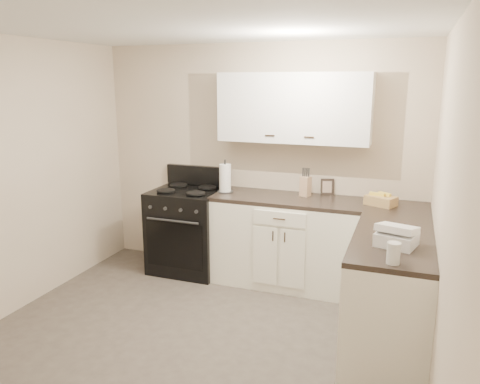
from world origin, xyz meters
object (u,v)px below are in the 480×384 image
(paper_towel, at_px, (225,178))
(wicker_basket, at_px, (381,201))
(stove, at_px, (188,231))
(knife_block, at_px, (305,186))
(countertop_grill, at_px, (396,239))

(paper_towel, bearing_deg, wicker_basket, 0.19)
(stove, xyz_separation_m, knife_block, (1.29, 0.14, 0.58))
(countertop_grill, bearing_deg, paper_towel, 163.17)
(knife_block, bearing_deg, wicker_basket, 12.22)
(wicker_basket, relative_size, countertop_grill, 1.03)
(stove, distance_m, countertop_grill, 2.55)
(paper_towel, distance_m, wicker_basket, 1.61)
(wicker_basket, bearing_deg, knife_block, 171.95)
(countertop_grill, bearing_deg, stove, 169.22)
(knife_block, bearing_deg, countertop_grill, -32.61)
(wicker_basket, bearing_deg, paper_towel, -179.81)
(paper_towel, relative_size, wicker_basket, 1.11)
(stove, relative_size, knife_block, 4.49)
(paper_towel, distance_m, countertop_grill, 2.13)
(paper_towel, bearing_deg, stove, -176.01)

